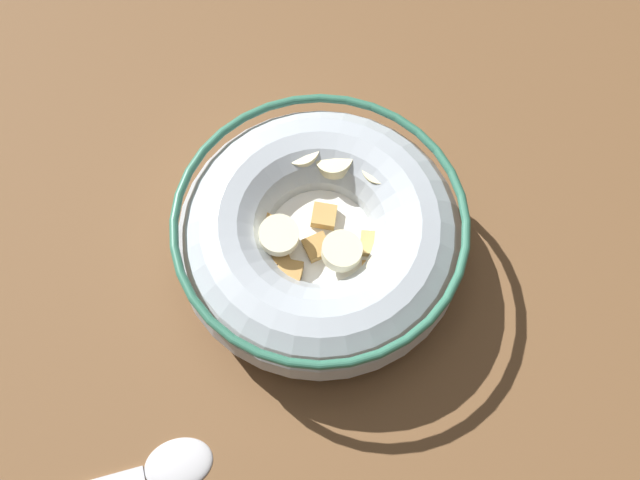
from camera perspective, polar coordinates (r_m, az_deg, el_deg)
The scene contains 3 objects.
ground_plane at distance 55.49cm, azimuth -0.00°, elevation -1.63°, with size 132.57×132.57×2.00cm, color brown.
cereal_bowl at distance 51.42cm, azimuth -0.02°, elevation 0.17°, with size 19.72×19.72×6.37cm.
spoon at distance 51.64cm, azimuth -12.49°, elevation -16.69°, with size 8.19×13.46×0.80cm.
Camera 1 is at (20.08, 4.04, 50.58)cm, focal length 42.13 mm.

